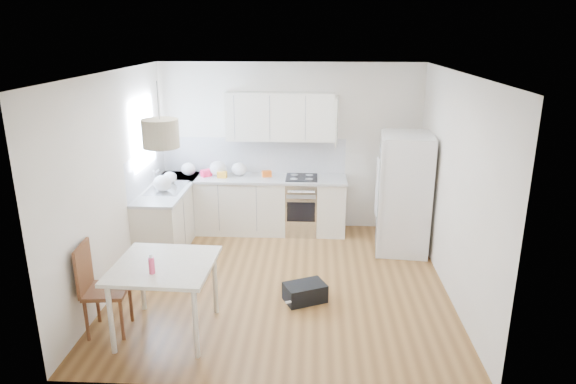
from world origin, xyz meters
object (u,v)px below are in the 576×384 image
(refrigerator, at_px, (405,193))
(dining_chair, at_px, (107,289))
(dining_table, at_px, (164,271))
(gym_bag, at_px, (305,292))

(refrigerator, distance_m, dining_chair, 4.33)
(refrigerator, height_order, dining_chair, refrigerator)
(dining_table, distance_m, gym_bag, 1.77)
(dining_chair, relative_size, gym_bag, 2.12)
(gym_bag, bearing_deg, dining_chair, 174.96)
(refrigerator, distance_m, gym_bag, 2.33)
(refrigerator, height_order, gym_bag, refrigerator)
(dining_table, bearing_deg, dining_chair, -176.30)
(refrigerator, distance_m, dining_table, 3.79)
(refrigerator, xyz_separation_m, dining_table, (-2.92, -2.42, -0.15))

